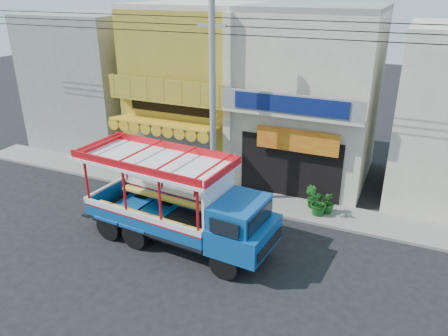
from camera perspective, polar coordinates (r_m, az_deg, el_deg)
name	(u,v)px	position (r m, az deg, el deg)	size (l,w,h in m)	color
ground	(201,242)	(16.93, -3.05, -9.59)	(90.00, 90.00, 0.00)	black
sidewalk	(240,197)	(20.07, 2.10, -3.82)	(30.00, 2.00, 0.12)	slate
shophouse_left	(199,85)	(23.71, -3.25, 10.78)	(6.00, 7.50, 8.24)	#A38A24
shophouse_right	(310,96)	(21.71, 11.21, 9.24)	(6.00, 6.75, 8.24)	#C3B4A0
party_pilaster	(228,107)	(19.76, 0.48, 8.00)	(0.35, 0.30, 8.00)	#C3B4A0
filler_building_left	(95,80)	(27.65, -16.49, 11.00)	(6.00, 6.00, 7.60)	gray
utility_pole	(216,92)	(18.08, -1.06, 9.95)	(28.00, 0.26, 9.00)	gray
songthaew_truck	(189,207)	(15.79, -4.58, -5.09)	(7.72, 3.07, 3.52)	black
green_sign	(135,166)	(22.64, -11.56, 0.29)	(0.67, 0.39, 1.02)	black
potted_plant_a	(320,203)	(18.69, 12.39, -4.43)	(0.99, 0.86, 1.10)	#154C16
potted_plant_b	(311,197)	(19.26, 11.32, -3.71)	(0.53, 0.43, 0.96)	#154C16
potted_plant_c	(328,203)	(18.96, 13.44, -4.41)	(0.52, 0.52, 0.94)	#154C16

